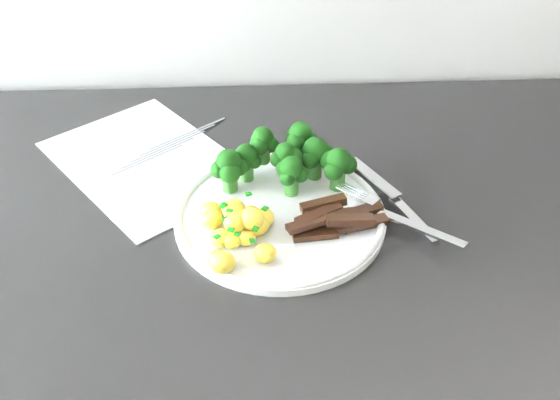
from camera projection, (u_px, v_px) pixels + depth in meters
recipe_paper at (147, 161)px, 0.87m from camera, size 0.32×0.34×0.00m
plate at (280, 215)px, 0.77m from camera, size 0.26×0.26×0.01m
broccoli at (285, 158)px, 0.80m from camera, size 0.18×0.10×0.06m
potatoes at (239, 228)px, 0.73m from camera, size 0.09×0.11×0.04m
beef_strips at (335, 219)px, 0.75m from camera, size 0.12×0.06×0.03m
fork at (402, 218)px, 0.75m from camera, size 0.14×0.13×0.02m
knife at (401, 207)px, 0.78m from camera, size 0.09×0.17×0.02m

